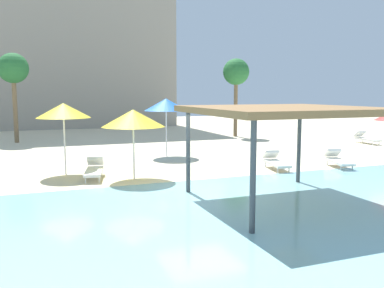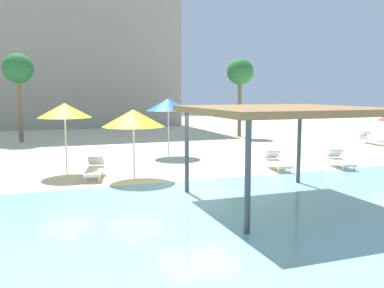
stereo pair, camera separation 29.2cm
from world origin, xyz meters
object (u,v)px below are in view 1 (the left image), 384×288
Objects in this scene: lounge_chair_2 at (275,161)px; lounge_chair_3 at (338,160)px; beach_umbrella_yellow_1 at (63,111)px; lounge_chair_0 at (94,169)px; beach_umbrella_blue_0 at (166,105)px; lounge_chair_1 at (366,138)px; shade_pavilion at (282,112)px; beach_umbrella_yellow_5 at (133,118)px; palm_tree_0 at (13,70)px; palm_tree_1 at (236,73)px.

lounge_chair_3 is at bearing 90.16° from lounge_chair_2.
beach_umbrella_yellow_1 is 2.66m from lounge_chair_0.
beach_umbrella_blue_0 reaches higher than lounge_chair_1.
beach_umbrella_blue_0 reaches higher than lounge_chair_2.
shade_pavilion reaches higher than lounge_chair_2.
beach_umbrella_blue_0 is 1.46× the size of lounge_chair_3.
shade_pavilion is at bearing -87.55° from beach_umbrella_blue_0.
lounge_chair_0 is (-4.15, -4.20, -2.26)m from beach_umbrella_blue_0.
lounge_chair_0 is 18.16m from lounge_chair_1.
beach_umbrella_yellow_5 is 14.65m from palm_tree_0.
palm_tree_1 reaches higher than lounge_chair_1.
palm_tree_1 reaches higher than lounge_chair_3.
lounge_chair_1 is (18.49, 3.54, -2.17)m from beach_umbrella_yellow_1.
palm_tree_1 is at bearing 43.90° from beach_umbrella_blue_0.
lounge_chair_0 is at bearing -76.35° from palm_tree_0.
lounge_chair_0 is at bearing -135.60° from palm_tree_1.
lounge_chair_1 is 0.34× the size of palm_tree_0.
shade_pavilion is 1.88× the size of beach_umbrella_yellow_5.
beach_umbrella_blue_0 is 0.51× the size of palm_tree_0.
beach_umbrella_yellow_1 is at bearing -140.95° from palm_tree_1.
beach_umbrella_yellow_5 is 16.17m from palm_tree_1.
palm_tree_1 is (4.36, 12.37, 4.24)m from lounge_chair_2.
beach_umbrella_yellow_5 is 0.46× the size of palm_tree_0.
shade_pavilion is 2.45× the size of lounge_chair_3.
beach_umbrella_blue_0 is 10.69m from palm_tree_1.
lounge_chair_3 is (-7.41, -6.18, 0.00)m from lounge_chair_1.
beach_umbrella_blue_0 is at bearing -50.34° from palm_tree_0.
lounge_chair_1 is 0.97× the size of lounge_chair_3.
beach_umbrella_blue_0 is 5.66m from beach_umbrella_yellow_5.
lounge_chair_3 is 13.70m from palm_tree_1.
beach_umbrella_yellow_1 is at bearing -79.46° from palm_tree_0.
beach_umbrella_blue_0 is 1.50× the size of lounge_chair_1.
palm_tree_0 reaches higher than lounge_chair_3.
lounge_chair_3 is (5.55, 4.12, -2.32)m from shade_pavilion.
beach_umbrella_blue_0 is 11.64m from palm_tree_0.
lounge_chair_1 is (17.53, 4.73, 0.00)m from lounge_chair_0.
lounge_chair_2 is at bearing -57.64° from lounge_chair_1.
beach_umbrella_yellow_1 reaches higher than lounge_chair_2.
shade_pavilion is 2.46× the size of lounge_chair_2.
lounge_chair_2 is at bearing -84.76° from lounge_chair_3.
beach_umbrella_blue_0 reaches higher than shade_pavilion.
lounge_chair_0 is 0.35× the size of palm_tree_0.
lounge_chair_0 is at bearing -85.23° from lounge_chair_2.
beach_umbrella_yellow_1 is (-5.53, 6.76, -0.14)m from shade_pavilion.
lounge_chair_1 is at bearing -49.28° from palm_tree_1.
lounge_chair_1 is (13.38, 0.53, -2.26)m from beach_umbrella_blue_0.
lounge_chair_2 is 13.78m from palm_tree_1.
palm_tree_1 is (7.57, 7.28, 1.97)m from beach_umbrella_blue_0.
palm_tree_0 reaches higher than lounge_chair_1.
shade_pavilion is at bearing -48.07° from lounge_chair_1.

